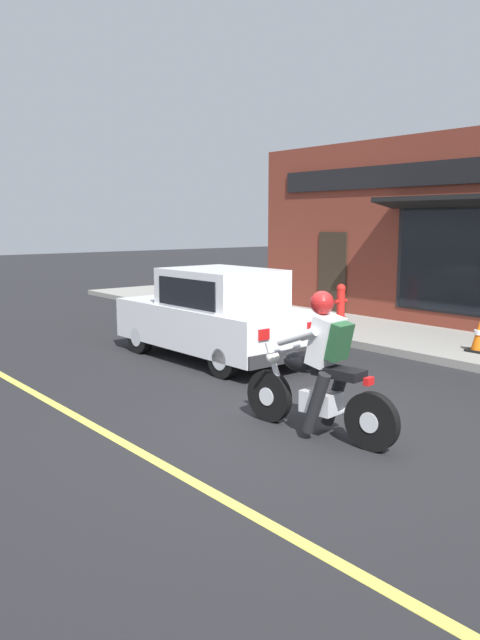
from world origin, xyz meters
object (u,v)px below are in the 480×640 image
Objects in this scene: car_hatchback at (215,315)px; motorcycle_with_rider at (319,376)px; fire_hydrant at (341,304)px; traffic_cone at (480,335)px.

motorcycle_with_rider is at bearing -110.58° from car_hatchback.
motorcycle_with_rider is 4.10m from car_hatchback.
traffic_cone is at bearing -96.08° from fire_hydrant.
traffic_cone is (3.50, -2.91, -0.33)m from car_hatchback.
motorcycle_with_rider is 3.36× the size of traffic_cone.
traffic_cone is (4.94, 0.93, -0.25)m from motorcycle_with_rider.
fire_hydrant is at bearing 39.81° from motorcycle_with_rider.
car_hatchback is 3.92m from fire_hydrant.
car_hatchback is at bearing 69.42° from motorcycle_with_rider.
motorcycle_with_rider is at bearing -140.19° from fire_hydrant.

